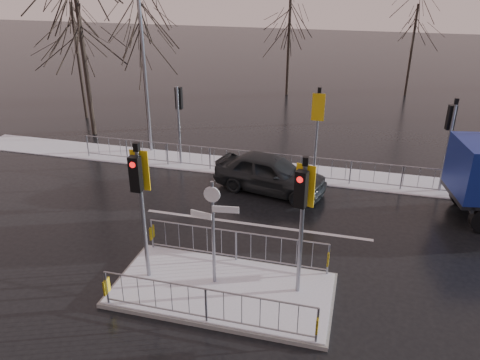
# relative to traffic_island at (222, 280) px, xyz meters

# --- Properties ---
(ground) EXTENTS (120.00, 120.00, 0.00)m
(ground) POSITION_rel_traffic_island_xyz_m (0.01, -0.01, -0.39)
(ground) COLOR black
(ground) RESTS_ON ground
(snow_verge) EXTENTS (30.00, 2.00, 0.04)m
(snow_verge) POSITION_rel_traffic_island_xyz_m (0.01, 8.59, -0.37)
(snow_verge) COLOR white
(snow_verge) RESTS_ON ground
(lane_markings) EXTENTS (8.00, 11.38, 0.01)m
(lane_markings) POSITION_rel_traffic_island_xyz_m (0.01, -0.34, -0.39)
(lane_markings) COLOR silver
(lane_markings) RESTS_ON ground
(traffic_island) EXTENTS (6.00, 3.04, 4.15)m
(traffic_island) POSITION_rel_traffic_island_xyz_m (0.00, 0.00, 0.00)
(traffic_island) COLOR slate
(traffic_island) RESTS_ON ground
(far_kerb_fixtures) EXTENTS (18.00, 0.65, 3.83)m
(far_kerb_fixtures) POSITION_rel_traffic_island_xyz_m (0.31, 8.08, 0.63)
(far_kerb_fixtures) COLOR gray
(far_kerb_fixtures) RESTS_ON ground
(car_far_lane) EXTENTS (4.73, 2.69, 1.52)m
(car_far_lane) POSITION_rel_traffic_island_xyz_m (-0.03, 6.59, 0.37)
(car_far_lane) COLOR black
(car_far_lane) RESTS_ON ground
(tree_near_a) EXTENTS (4.75, 4.75, 8.97)m
(tree_near_a) POSITION_rel_traffic_island_xyz_m (-10.49, 10.99, 5.72)
(tree_near_a) COLOR black
(tree_near_a) RESTS_ON ground
(tree_near_b) EXTENTS (4.00, 4.00, 7.55)m
(tree_near_b) POSITION_rel_traffic_island_xyz_m (-7.99, 12.49, 4.76)
(tree_near_b) COLOR black
(tree_near_b) RESTS_ON ground
(tree_near_c) EXTENTS (3.50, 3.50, 6.61)m
(tree_near_c) POSITION_rel_traffic_island_xyz_m (-12.49, 13.49, 4.11)
(tree_near_c) COLOR black
(tree_near_c) RESTS_ON ground
(tree_far_a) EXTENTS (3.75, 3.75, 7.08)m
(tree_far_a) POSITION_rel_traffic_island_xyz_m (-1.99, 21.99, 4.43)
(tree_far_a) COLOR black
(tree_far_a) RESTS_ON ground
(tree_far_b) EXTENTS (3.25, 3.25, 6.14)m
(tree_far_b) POSITION_rel_traffic_island_xyz_m (6.01, 23.99, 3.79)
(tree_far_b) COLOR black
(tree_far_b) RESTS_ON ground
(street_lamp_left) EXTENTS (1.25, 0.18, 8.20)m
(street_lamp_left) POSITION_rel_traffic_island_xyz_m (-6.42, 9.49, 4.10)
(street_lamp_left) COLOR gray
(street_lamp_left) RESTS_ON ground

